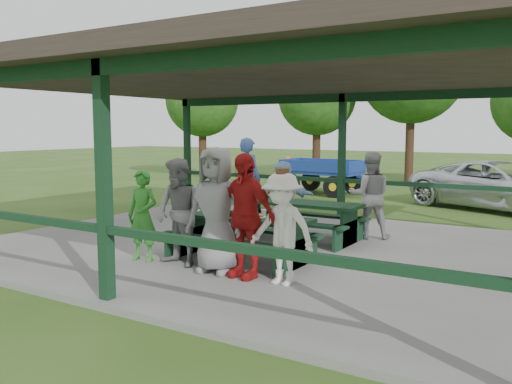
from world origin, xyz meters
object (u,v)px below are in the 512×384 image
Objects in this scene: pickup_truck at (500,186)px; spectator_grey at (370,195)px; picnic_table_near at (241,232)px; spectator_blue at (248,179)px; contestant_red at (244,216)px; picnic_table_far at (297,216)px; contestant_grey_mid at (216,210)px; contestant_green at (143,215)px; contestant_grey_left at (179,212)px; farm_trailer at (322,176)px; spectator_lblue at (283,195)px; contestant_white_fedora at (282,228)px.

spectator_grey is at bearing -172.18° from pickup_truck.
picnic_table_near is 4.04m from spectator_blue.
spectator_blue reaches higher than contestant_red.
spectator_blue is at bearing 145.03° from picnic_table_far.
picnic_table_far is at bearing 86.06° from contestant_grey_mid.
picnic_table_near and picnic_table_far have the same top height.
contestant_green is at bearing 31.61° from spectator_grey.
contestant_grey_left is at bearing -4.82° from contestant_green.
contestant_grey_mid reaches higher than farm_trailer.
spectator_lblue is 0.76× the size of spectator_blue.
contestant_green is at bearing -171.66° from contestant_red.
spectator_lblue is at bearing -22.29° from spectator_grey.
spectator_blue reaches higher than contestant_green.
contestant_green is 10.83m from farm_trailer.
picnic_table_far is 1.29× the size of spectator_blue.
farm_trailer is (-3.09, 9.85, 0.07)m from picnic_table_near.
spectator_lblue is at bearing 72.63° from contestant_green.
contestant_white_fedora is at bearing -166.42° from pickup_truck.
contestant_grey_left is 10.93m from farm_trailer.
contestant_grey_left is at bearing 173.40° from contestant_grey_mid.
picnic_table_far is at bearing 89.97° from picnic_table_near.
picnic_table_near is 1.41× the size of contestant_grey_left.
contestant_red is at bearing -178.78° from contestant_white_fedora.
contestant_grey_left reaches higher than contestant_green.
spectator_lblue reaches higher than picnic_table_near.
picnic_table_near is at bearing 61.86° from contestant_grey_left.
farm_trailer is (-2.33, 7.03, -0.20)m from spectator_lblue.
contestant_grey_mid is 10.19m from pickup_truck.
contestant_red reaches higher than spectator_grey.
contestant_red reaches higher than farm_trailer.
farm_trailer is at bearing -74.19° from spectator_blue.
picnic_table_near is 1.32× the size of contestant_red.
picnic_table_far is 2.56m from spectator_blue.
contestant_white_fedora reaches higher than contestant_green.
contestant_red is (1.23, -0.02, 0.06)m from contestant_grey_left.
contestant_red is at bearing -66.40° from farm_trailer.
picnic_table_near is 2.00m from picnic_table_far.
contestant_white_fedora is at bearing 134.26° from spectator_blue.
spectator_grey is at bearing 68.09° from picnic_table_near.
contestant_red is at bearing 9.64° from contestant_grey_left.
pickup_truck is at bearing 69.26° from contestant_grey_mid.
contestant_green is (-1.38, -0.84, 0.28)m from picnic_table_near.
contestant_grey_left is (-0.64, -2.80, 0.38)m from picnic_table_far.
spectator_lblue is 1.47m from spectator_blue.
picnic_table_far is 1.14m from spectator_lblue.
farm_trailer is (-4.33, 10.70, -0.25)m from contestant_white_fedora.
contestant_grey_left reaches higher than spectator_lblue.
contestant_red reaches higher than picnic_table_far.
contestant_green is 0.92× the size of contestant_white_fedora.
spectator_grey is at bearing 74.40° from contestant_grey_left.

